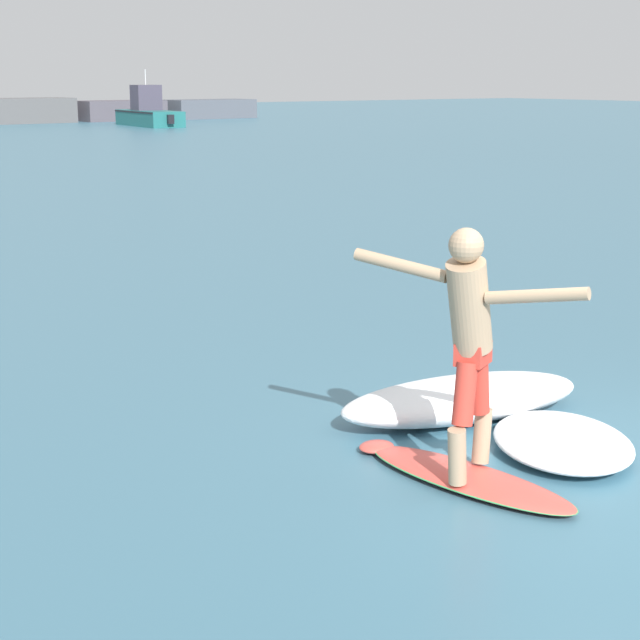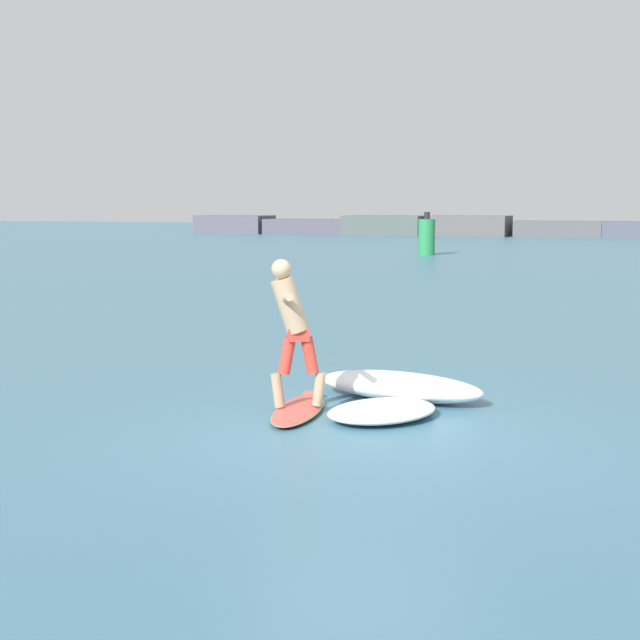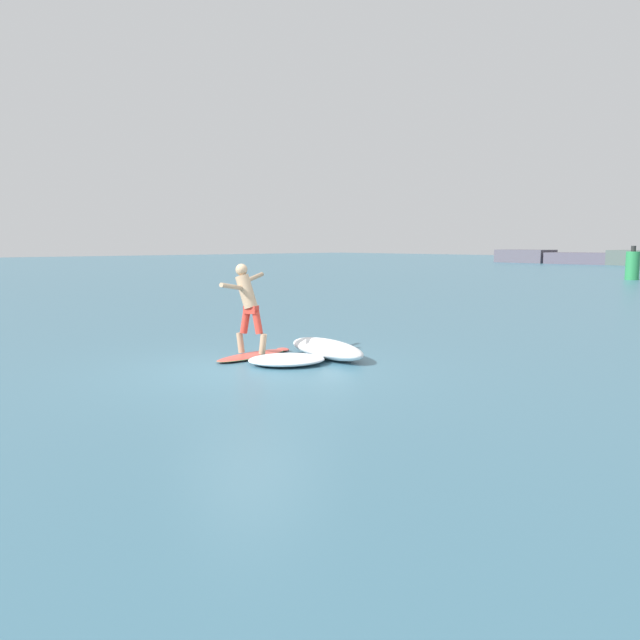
{
  "view_description": "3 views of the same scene",
  "coord_description": "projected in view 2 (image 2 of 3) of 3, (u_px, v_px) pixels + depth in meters",
  "views": [
    {
      "loc": [
        -6.13,
        -4.66,
        2.91
      ],
      "look_at": [
        -1.44,
        1.9,
        1.07
      ],
      "focal_mm": 60.0,
      "sensor_mm": 36.0,
      "label": 1
    },
    {
      "loc": [
        2.76,
        -9.45,
        2.59
      ],
      "look_at": [
        -1.09,
        1.89,
        1.01
      ],
      "focal_mm": 50.0,
      "sensor_mm": 36.0,
      "label": 2
    },
    {
      "loc": [
        9.23,
        -6.76,
        2.33
      ],
      "look_at": [
        -0.46,
        2.12,
        0.7
      ],
      "focal_mm": 35.0,
      "sensor_mm": 36.0,
      "label": 3
    }
  ],
  "objects": [
    {
      "name": "wave_foam_at_nose",
      "position": [
        400.0,
        386.0,
        11.79
      ],
      "size": [
        2.43,
        1.26,
        0.36
      ],
      "color": "white",
      "rests_on": "ground"
    },
    {
      "name": "surfer",
      "position": [
        291.0,
        320.0,
        10.88
      ],
      "size": [
        0.91,
        1.57,
        1.83
      ],
      "color": "tan",
      "rests_on": "surfboard"
    },
    {
      "name": "surfboard",
      "position": [
        299.0,
        409.0,
        11.08
      ],
      "size": [
        0.81,
        2.02,
        0.22
      ],
      "color": "#DD4F43",
      "rests_on": "ground"
    },
    {
      "name": "ground_plane",
      "position": [
        358.0,
        433.0,
        10.09
      ],
      "size": [
        200.0,
        200.0,
        0.0
      ],
      "primitive_type": "plane",
      "color": "#3E6D82"
    },
    {
      "name": "wave_foam_at_tail",
      "position": [
        382.0,
        411.0,
        10.75
      ],
      "size": [
        1.69,
        1.82,
        0.19
      ],
      "color": "white",
      "rests_on": "ground"
    },
    {
      "name": "rock_jetty_breakwater",
      "position": [
        567.0,
        228.0,
        68.65
      ],
      "size": [
        67.7,
        4.48,
        1.61
      ],
      "color": "#54505B",
      "rests_on": "ground"
    },
    {
      "name": "channel_marker_buoy",
      "position": [
        427.0,
        237.0,
        44.64
      ],
      "size": [
        0.83,
        0.83,
        2.15
      ],
      "color": "#288447",
      "rests_on": "ground"
    }
  ]
}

